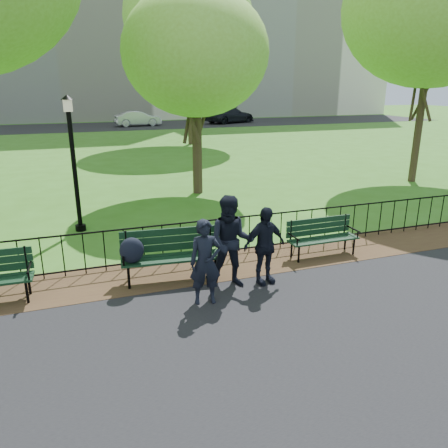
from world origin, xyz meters
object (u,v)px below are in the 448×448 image
object	(u,v)px
tree_far_e	(188,18)
sedan_silver	(138,118)
lamppost	(73,160)
person_mid	(231,242)
person_right	(264,246)
sedan_dark	(230,115)
tree_near_e	(195,53)
person_left	(205,262)
tree_mid_e	(435,8)
park_bench_main	(153,250)
park_bench_right_a	(321,233)

from	to	relation	value
tree_far_e	sedan_silver	size ratio (longest dim) A/B	2.59
lamppost	person_mid	bearing A→B (deg)	-59.76
person_right	sedan_dark	distance (m)	36.15
person_right	sedan_dark	size ratio (longest dim) A/B	0.29
sedan_dark	tree_near_e	bearing A→B (deg)	137.24
person_left	sedan_silver	world-z (taller)	person_left
tree_far_e	sedan_dark	xyz separation A→B (m)	(7.73, 13.85, -6.64)
tree_mid_e	person_left	xyz separation A→B (m)	(-10.75, -6.95, -5.50)
person_left	person_right	distance (m)	1.36
park_bench_main	sedan_silver	distance (m)	33.46
park_bench_right_a	lamppost	distance (m)	6.38
person_right	sedan_silver	distance (m)	33.96
person_left	lamppost	bearing A→B (deg)	120.61
park_bench_right_a	tree_mid_e	world-z (taller)	tree_mid_e
park_bench_main	tree_mid_e	world-z (taller)	tree_mid_e
tree_mid_e	sedan_silver	bearing A→B (deg)	103.63
tree_mid_e	sedan_dark	size ratio (longest dim) A/B	1.70
tree_near_e	tree_far_e	distance (m)	13.46
tree_mid_e	person_mid	xyz separation A→B (m)	(-10.10, -6.48, -5.37)
park_bench_right_a	tree_mid_e	size ratio (longest dim) A/B	0.18
person_left	tree_far_e	bearing A→B (deg)	84.40
lamppost	tree_near_e	bearing A→B (deg)	36.27
park_bench_main	sedan_dark	size ratio (longest dim) A/B	0.37
tree_near_e	sedan_dark	bearing A→B (deg)	67.59
lamppost	sedan_silver	size ratio (longest dim) A/B	0.84
person_mid	tree_near_e	bearing A→B (deg)	99.43
tree_near_e	sedan_dark	xyz separation A→B (m)	(10.97, 26.61, -3.87)
lamppost	tree_far_e	xyz separation A→B (m)	(7.35, 15.78, 5.54)
lamppost	tree_mid_e	world-z (taller)	tree_mid_e
park_bench_main	lamppost	bearing A→B (deg)	114.02
person_mid	tree_far_e	bearing A→B (deg)	97.65
tree_far_e	person_left	distance (m)	22.41
park_bench_right_a	tree_far_e	size ratio (longest dim) A/B	0.15
park_bench_right_a	person_left	size ratio (longest dim) A/B	1.07
sedan_silver	tree_near_e	bearing A→B (deg)	171.08
park_bench_main	park_bench_right_a	size ratio (longest dim) A/B	1.22
tree_near_e	person_right	bearing A→B (deg)	-96.51
lamppost	sedan_dark	xyz separation A→B (m)	(15.08, 29.63, -1.10)
tree_near_e	person_left	bearing A→B (deg)	-105.22
person_right	sedan_dark	world-z (taller)	sedan_dark
lamppost	person_mid	distance (m)	5.25
lamppost	tree_near_e	xyz separation A→B (m)	(4.11, 3.02, 2.77)
park_bench_right_a	sedan_dark	distance (m)	34.73
person_mid	person_right	bearing A→B (deg)	14.41
park_bench_right_a	tree_far_e	world-z (taller)	tree_far_e
lamppost	tree_far_e	size ratio (longest dim) A/B	0.32
sedan_silver	person_left	bearing A→B (deg)	168.48
tree_far_e	tree_near_e	bearing A→B (deg)	-104.25
lamppost	tree_mid_e	xyz separation A→B (m)	(12.70, 2.02, 4.39)
lamppost	person_left	xyz separation A→B (m)	(1.95, -4.93, -1.11)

